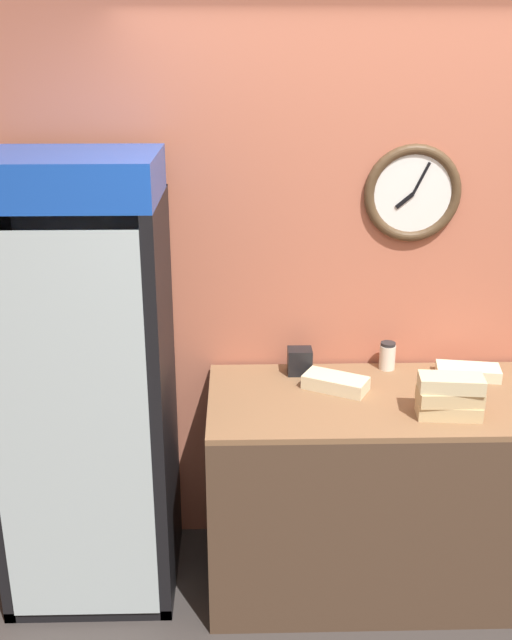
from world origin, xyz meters
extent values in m
cube|color=#B7664C|center=(0.00, 1.31, 1.35)|extent=(5.20, 0.06, 2.70)
torus|color=#4C3823|center=(0.02, 1.27, 1.74)|extent=(0.43, 0.05, 0.43)
cylinder|color=white|center=(0.02, 1.27, 1.74)|extent=(0.35, 0.01, 0.35)
cube|color=black|center=(-0.02, 1.26, 1.71)|extent=(0.08, 0.01, 0.07)
cube|color=black|center=(0.05, 1.26, 1.81)|extent=(0.07, 0.01, 0.14)
cube|color=#4C3828|center=(0.00, 0.91, 0.45)|extent=(1.76, 0.71, 0.91)
cube|color=brown|center=(0.00, 0.91, 0.92)|extent=(1.76, 0.71, 0.02)
cube|color=black|center=(-1.41, 1.24, 0.89)|extent=(0.72, 0.04, 1.78)
cube|color=black|center=(-1.74, 0.95, 0.89)|extent=(0.05, 0.63, 1.78)
cube|color=black|center=(-1.07, 0.95, 0.89)|extent=(0.05, 0.63, 1.78)
cube|color=black|center=(-1.41, 0.95, 0.03)|extent=(0.72, 0.63, 0.05)
cube|color=white|center=(-1.41, 1.22, 0.89)|extent=(0.62, 0.02, 1.68)
cube|color=silver|center=(-1.41, 0.63, 0.89)|extent=(0.62, 0.01, 1.68)
cube|color=blue|center=(-1.41, 0.92, 1.87)|extent=(0.72, 0.57, 0.18)
cube|color=silver|center=(-1.41, 0.93, 0.42)|extent=(0.60, 0.51, 0.01)
cube|color=silver|center=(-1.41, 0.93, 0.74)|extent=(0.60, 0.51, 0.01)
cube|color=silver|center=(-1.41, 0.93, 1.06)|extent=(0.60, 0.51, 0.01)
cube|color=silver|center=(-1.41, 0.93, 1.38)|extent=(0.60, 0.51, 0.01)
cylinder|color=#B2BCCC|center=(-1.48, 0.72, 1.46)|extent=(0.08, 0.08, 0.14)
cylinder|color=#B2BCCC|center=(-1.48, 0.72, 1.55)|extent=(0.03, 0.03, 0.06)
cylinder|color=orange|center=(-1.36, 0.72, 0.49)|extent=(0.08, 0.08, 0.12)
cylinder|color=orange|center=(-1.36, 0.72, 0.57)|extent=(0.03, 0.03, 0.05)
cylinder|color=#2D6B38|center=(-1.20, 0.72, 1.14)|extent=(0.08, 0.08, 0.13)
cylinder|color=#2D6B38|center=(-1.20, 0.72, 1.23)|extent=(0.03, 0.03, 0.06)
cylinder|color=#2D6B38|center=(-1.38, 0.72, 1.46)|extent=(0.07, 0.07, 0.14)
cylinder|color=#2D6B38|center=(-1.38, 0.72, 1.56)|extent=(0.03, 0.03, 0.06)
cylinder|color=gold|center=(-1.62, 0.72, 0.49)|extent=(0.07, 0.07, 0.13)
cylinder|color=gold|center=(-1.62, 0.72, 0.58)|extent=(0.03, 0.03, 0.05)
cylinder|color=#B2231E|center=(-1.27, 0.72, 0.83)|extent=(0.07, 0.07, 0.16)
cylinder|color=#B2231E|center=(-1.27, 0.72, 0.95)|extent=(0.03, 0.03, 0.07)
cylinder|color=#B2BCCC|center=(-1.36, 0.72, 0.83)|extent=(0.07, 0.07, 0.16)
cylinder|color=#B2BCCC|center=(-1.36, 0.72, 0.94)|extent=(0.03, 0.03, 0.07)
cylinder|color=#2D6B38|center=(-1.35, 0.72, 1.15)|extent=(0.07, 0.07, 0.16)
cylinder|color=#2D6B38|center=(-1.35, 0.72, 1.27)|extent=(0.03, 0.03, 0.07)
cylinder|color=#72337F|center=(-1.58, 0.72, 0.81)|extent=(0.06, 0.06, 0.12)
cylinder|color=#72337F|center=(-1.58, 0.72, 0.90)|extent=(0.03, 0.03, 0.05)
cylinder|color=#72337F|center=(-1.52, 0.72, 1.13)|extent=(0.07, 0.07, 0.13)
cylinder|color=#72337F|center=(-1.52, 0.72, 1.23)|extent=(0.03, 0.03, 0.06)
cube|color=tan|center=(0.10, 0.72, 0.96)|extent=(0.26, 0.14, 0.06)
cube|color=tan|center=(0.10, 0.72, 1.02)|extent=(0.26, 0.12, 0.06)
cube|color=beige|center=(0.10, 0.72, 1.08)|extent=(0.27, 0.15, 0.06)
cube|color=beige|center=(-0.33, 0.99, 0.96)|extent=(0.30, 0.24, 0.06)
cube|color=beige|center=(0.29, 1.10, 0.96)|extent=(0.30, 0.18, 0.05)
cylinder|color=silver|center=(-0.06, 1.20, 0.99)|extent=(0.07, 0.07, 0.12)
cylinder|color=#262628|center=(-0.06, 1.20, 1.06)|extent=(0.07, 0.07, 0.01)
cube|color=black|center=(-0.47, 1.16, 0.99)|extent=(0.11, 0.09, 0.12)
camera|label=1|loc=(-0.75, -1.96, 2.35)|focal=42.00mm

